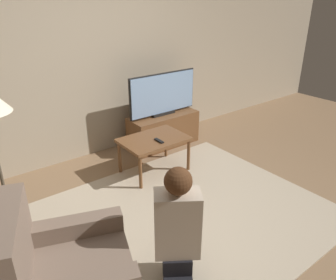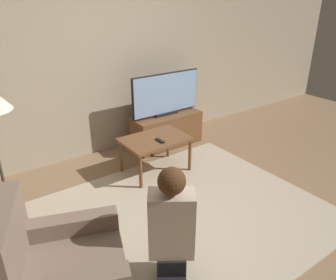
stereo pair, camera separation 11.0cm
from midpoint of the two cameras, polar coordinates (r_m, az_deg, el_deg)
name	(u,v)px [view 2 (the right image)]	position (r m, az deg, el deg)	size (l,w,h in m)	color
ground_plane	(181,217)	(3.43, 3.31, -13.23)	(10.00, 10.00, 0.00)	#896B4C
wall_back	(92,59)	(4.46, -12.34, 13.56)	(10.00, 0.06, 2.60)	tan
rug	(181,216)	(3.43, 3.31, -13.13)	(2.87, 2.33, 0.02)	#BCAD93
tv_stand	(166,130)	(4.83, 0.36, 1.78)	(1.04, 0.41, 0.48)	brown
tv	(166,94)	(4.65, 0.35, 8.00)	(1.10, 0.08, 0.61)	black
coffee_table	(155,142)	(4.02, -1.44, -0.36)	(0.80, 0.55, 0.46)	brown
armchair	(60,275)	(2.59, -17.07, -21.61)	(1.03, 0.99, 0.87)	#7A6656
person_kneeling	(171,227)	(2.49, 1.92, -14.94)	(0.64, 0.79, 0.99)	black
remote	(160,141)	(3.91, -0.59, -0.12)	(0.04, 0.15, 0.02)	black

